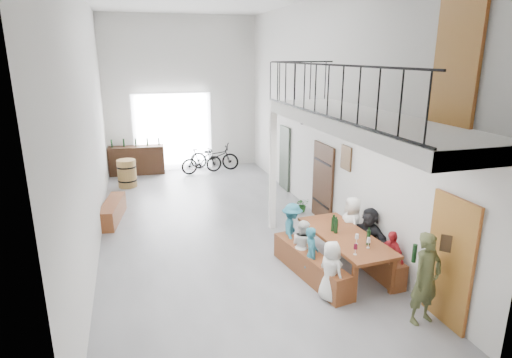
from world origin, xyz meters
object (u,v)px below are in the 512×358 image
object	(u,v)px
bicycle_near	(214,157)
bench_inner	(309,265)
serving_counter	(137,160)
side_bench	(113,211)
tasting_table	(345,239)
host_standing	(426,279)
oak_barrel	(127,173)

from	to	relation	value
bicycle_near	bench_inner	bearing A→B (deg)	-155.48
serving_counter	side_bench	bearing A→B (deg)	-95.35
tasting_table	serving_counter	world-z (taller)	serving_counter
bicycle_near	tasting_table	bearing A→B (deg)	-150.62
bench_inner	host_standing	world-z (taller)	host_standing
side_bench	bench_inner	bearing A→B (deg)	-48.49
tasting_table	serving_counter	distance (m)	9.40
serving_counter	bicycle_near	distance (m)	2.79
bench_inner	host_standing	xyz separation A→B (m)	(1.17, -1.83, 0.51)
oak_barrel	bicycle_near	xyz separation A→B (m)	(3.14, 1.38, 0.03)
bench_inner	host_standing	size ratio (longest dim) A/B	1.45
tasting_table	host_standing	bearing A→B (deg)	-79.89
side_bench	serving_counter	size ratio (longest dim) A/B	0.92
tasting_table	oak_barrel	world-z (taller)	oak_barrel
side_bench	host_standing	bearing A→B (deg)	-51.01
side_bench	host_standing	distance (m)	7.75
serving_counter	host_standing	world-z (taller)	host_standing
serving_counter	tasting_table	bearing A→B (deg)	-62.76
bench_inner	side_bench	distance (m)	5.58
oak_barrel	serving_counter	xyz separation A→B (m)	(0.36, 1.51, 0.06)
tasting_table	bench_inner	bearing A→B (deg)	175.63
bench_inner	side_bench	xyz separation A→B (m)	(-3.70, 4.18, -0.01)
bench_inner	side_bench	bearing A→B (deg)	122.31
serving_counter	host_standing	size ratio (longest dim) A/B	1.25
oak_barrel	host_standing	size ratio (longest dim) A/B	0.59
tasting_table	oak_barrel	bearing A→B (deg)	115.92
tasting_table	bench_inner	size ratio (longest dim) A/B	1.06
side_bench	oak_barrel	bearing A→B (deg)	82.42
oak_barrel	host_standing	distance (m)	10.02
side_bench	serving_counter	distance (m)	4.52
bicycle_near	serving_counter	bearing A→B (deg)	110.90
bench_inner	bicycle_near	world-z (taller)	bicycle_near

